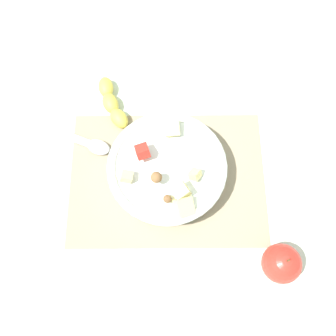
% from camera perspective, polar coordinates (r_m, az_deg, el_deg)
% --- Properties ---
extents(ground_plane, '(2.40, 2.40, 0.00)m').
position_cam_1_polar(ground_plane, '(0.87, -0.00, -1.50)').
color(ground_plane, silver).
extents(placemat, '(0.44, 0.32, 0.01)m').
position_cam_1_polar(placemat, '(0.87, -0.00, -1.44)').
color(placemat, gray).
rests_on(placemat, ground_plane).
extents(salad_bowl, '(0.26, 0.26, 0.10)m').
position_cam_1_polar(salad_bowl, '(0.83, 0.01, -0.22)').
color(salad_bowl, white).
rests_on(salad_bowl, placemat).
extents(serving_spoon, '(0.23, 0.12, 0.01)m').
position_cam_1_polar(serving_spoon, '(0.92, -13.08, 4.15)').
color(serving_spoon, '#B7B7BC').
rests_on(serving_spoon, placemat).
extents(whole_apple, '(0.08, 0.08, 0.09)m').
position_cam_1_polar(whole_apple, '(0.82, 16.67, -13.46)').
color(whole_apple, red).
rests_on(whole_apple, ground_plane).
extents(banana_whole, '(0.09, 0.15, 0.04)m').
position_cam_1_polar(banana_whole, '(0.94, -8.26, 9.59)').
color(banana_whole, yellow).
rests_on(banana_whole, ground_plane).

